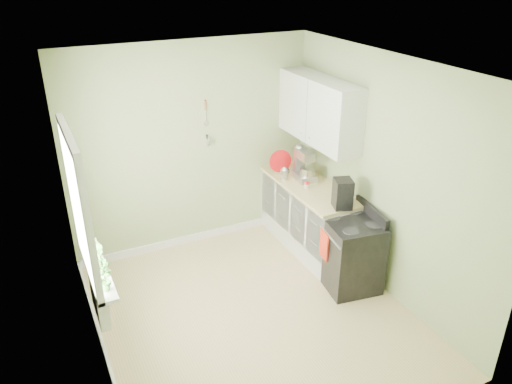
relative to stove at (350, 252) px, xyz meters
name	(u,v)px	position (x,y,z in m)	size (l,w,h in m)	color
floor	(254,316)	(-1.28, -0.05, -0.44)	(3.20, 3.60, 0.02)	tan
ceiling	(253,67)	(-1.28, -0.05, 2.28)	(3.20, 3.60, 0.02)	white
wall_back	(192,148)	(-1.28, 1.76, 0.92)	(3.20, 0.02, 2.70)	#9BAC75
wall_left	(84,244)	(-2.89, -0.05, 0.92)	(0.02, 3.60, 2.70)	#9BAC75
wall_right	(384,177)	(0.33, -0.05, 0.92)	(0.02, 3.60, 2.70)	#9BAC75
base_cabinets	(309,217)	(0.02, 0.95, 0.00)	(0.60, 1.60, 0.87)	white
countertop	(310,186)	(0.01, 0.95, 0.46)	(0.64, 1.60, 0.04)	#DECA88
upper_cabinets	(319,110)	(0.15, 1.05, 1.42)	(0.35, 1.40, 0.80)	white
window	(78,208)	(-2.86, 0.25, 1.12)	(0.06, 1.14, 1.44)	white
window_sill	(97,269)	(-2.79, 0.25, 0.45)	(0.18, 1.14, 0.04)	white
radiator	(100,301)	(-2.82, 0.20, 0.12)	(0.12, 0.50, 0.35)	white
wall_utensils	(207,130)	(-1.08, 1.73, 1.13)	(0.02, 0.14, 0.58)	#DECA88
stove	(350,252)	(0.00, 0.00, 0.00)	(0.70, 0.77, 0.97)	black
stand_mixer	(304,165)	(0.03, 1.15, 0.67)	(0.25, 0.39, 0.45)	#B2B2B7
kettle	(284,173)	(-0.20, 1.25, 0.56)	(0.17, 0.10, 0.17)	silver
coffee_maker	(342,194)	(0.01, 0.25, 0.64)	(0.26, 0.27, 0.35)	black
red_tray	(280,161)	(-0.13, 1.48, 0.63)	(0.31, 0.31, 0.02)	#A30F12
jar	(307,186)	(-0.09, 0.87, 0.52)	(0.07, 0.07, 0.08)	beige
plant_a	(104,276)	(-2.78, -0.15, 0.62)	(0.16, 0.11, 0.30)	#3A7C2C
plant_b	(98,259)	(-2.78, 0.16, 0.61)	(0.16, 0.13, 0.29)	#3A7C2C
plant_c	(92,243)	(-2.78, 0.46, 0.62)	(0.17, 0.17, 0.30)	#3A7C2C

